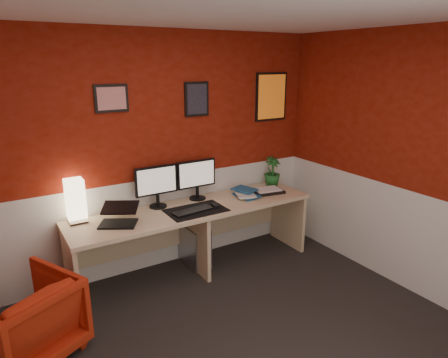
% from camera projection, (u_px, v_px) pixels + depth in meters
% --- Properties ---
extents(ceiling, '(4.00, 3.50, 0.01)m').
position_uv_depth(ceiling, '(245.00, 4.00, 2.27)').
color(ceiling, white).
rests_on(ceiling, ground).
extents(wall_back, '(4.00, 0.01, 2.50)m').
position_uv_depth(wall_back, '(146.00, 156.00, 4.06)').
color(wall_back, maroon).
rests_on(wall_back, ground).
extents(wall_right, '(0.01, 3.50, 2.50)m').
position_uv_depth(wall_right, '(422.00, 167.00, 3.63)').
color(wall_right, maroon).
rests_on(wall_right, ground).
extents(wainscot_back, '(4.00, 0.01, 1.00)m').
position_uv_depth(wainscot_back, '(151.00, 224.00, 4.27)').
color(wainscot_back, silver).
rests_on(wainscot_back, ground).
extents(wainscot_right, '(0.01, 3.50, 1.00)m').
position_uv_depth(wainscot_right, '(411.00, 242.00, 3.84)').
color(wainscot_right, silver).
rests_on(wainscot_right, ground).
extents(desk, '(2.60, 0.65, 0.73)m').
position_uv_depth(desk, '(196.00, 239.00, 4.21)').
color(desk, '#D0AD85').
rests_on(desk, ground).
extents(shoji_lamp, '(0.16, 0.16, 0.40)m').
position_uv_depth(shoji_lamp, '(76.00, 202.00, 3.67)').
color(shoji_lamp, '#FFE5B2').
rests_on(shoji_lamp, desk).
extents(laptop, '(0.40, 0.37, 0.22)m').
position_uv_depth(laptop, '(117.00, 214.00, 3.64)').
color(laptop, black).
rests_on(laptop, desk).
extents(monitor_left, '(0.45, 0.06, 0.58)m').
position_uv_depth(monitor_left, '(157.00, 180.00, 4.03)').
color(monitor_left, black).
rests_on(monitor_left, desk).
extents(monitor_right, '(0.45, 0.06, 0.58)m').
position_uv_depth(monitor_right, '(197.00, 174.00, 4.27)').
color(monitor_right, black).
rests_on(monitor_right, desk).
extents(desk_mat, '(0.60, 0.38, 0.01)m').
position_uv_depth(desk_mat, '(196.00, 210.00, 4.01)').
color(desk_mat, black).
rests_on(desk_mat, desk).
extents(keyboard, '(0.43, 0.18, 0.02)m').
position_uv_depth(keyboard, '(193.00, 211.00, 3.97)').
color(keyboard, black).
rests_on(keyboard, desk_mat).
extents(mouse, '(0.08, 0.11, 0.03)m').
position_uv_depth(mouse, '(216.00, 205.00, 4.10)').
color(mouse, black).
rests_on(mouse, desk_mat).
extents(book_bottom, '(0.22, 0.29, 0.03)m').
position_uv_depth(book_bottom, '(240.00, 197.00, 4.37)').
color(book_bottom, '#1C5484').
rests_on(book_bottom, desk).
extents(book_middle, '(0.28, 0.32, 0.02)m').
position_uv_depth(book_middle, '(236.00, 195.00, 4.37)').
color(book_middle, silver).
rests_on(book_middle, book_bottom).
extents(book_top, '(0.27, 0.31, 0.02)m').
position_uv_depth(book_top, '(239.00, 192.00, 4.39)').
color(book_top, '#1C5484').
rests_on(book_top, book_middle).
extents(zen_tray, '(0.39, 0.31, 0.03)m').
position_uv_depth(zen_tray, '(267.00, 191.00, 4.57)').
color(zen_tray, black).
rests_on(zen_tray, desk).
extents(potted_plant, '(0.20, 0.20, 0.35)m').
position_uv_depth(potted_plant, '(272.00, 171.00, 4.78)').
color(potted_plant, '#19591E').
rests_on(potted_plant, desk).
extents(pc_tower, '(0.22, 0.46, 0.45)m').
position_uv_depth(pc_tower, '(194.00, 245.00, 4.40)').
color(pc_tower, '#99999E').
rests_on(pc_tower, ground).
extents(armchair, '(0.92, 0.93, 0.64)m').
position_uv_depth(armchair, '(24.00, 320.00, 2.98)').
color(armchair, '#A32510').
rests_on(armchair, ground).
extents(art_left, '(0.32, 0.02, 0.26)m').
position_uv_depth(art_left, '(111.00, 98.00, 3.72)').
color(art_left, red).
rests_on(art_left, wall_back).
extents(art_center, '(0.28, 0.02, 0.36)m').
position_uv_depth(art_center, '(197.00, 99.00, 4.18)').
color(art_center, black).
rests_on(art_center, wall_back).
extents(art_right, '(0.44, 0.02, 0.56)m').
position_uv_depth(art_right, '(271.00, 97.00, 4.69)').
color(art_right, orange).
rests_on(art_right, wall_back).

